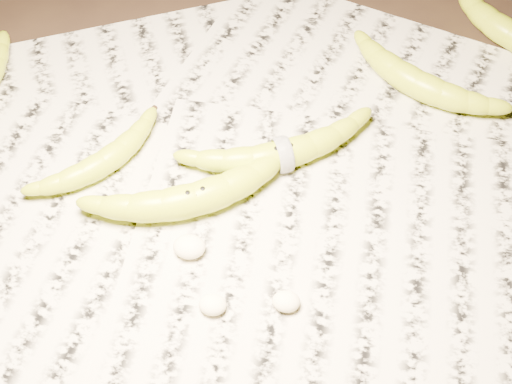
# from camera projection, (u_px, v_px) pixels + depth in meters

# --- Properties ---
(ground) EXTENTS (3.00, 3.00, 0.00)m
(ground) POSITION_uv_depth(u_px,v_px,m) (254.00, 211.00, 0.84)
(ground) COLOR black
(ground) RESTS_ON ground
(newspaper_patch) EXTENTS (0.90, 0.70, 0.01)m
(newspaper_patch) POSITION_uv_depth(u_px,v_px,m) (237.00, 180.00, 0.86)
(newspaper_patch) COLOR beige
(newspaper_patch) RESTS_ON ground
(banana_left_b) EXTENTS (0.15, 0.16, 0.03)m
(banana_left_b) POSITION_uv_depth(u_px,v_px,m) (103.00, 161.00, 0.86)
(banana_left_b) COLOR #ABC718
(banana_left_b) RESTS_ON newspaper_patch
(banana_center) EXTENTS (0.23, 0.15, 0.04)m
(banana_center) POSITION_uv_depth(u_px,v_px,m) (196.00, 197.00, 0.82)
(banana_center) COLOR #ABC718
(banana_center) RESTS_ON newspaper_patch
(banana_taped) EXTENTS (0.23, 0.14, 0.04)m
(banana_taped) POSITION_uv_depth(u_px,v_px,m) (283.00, 152.00, 0.86)
(banana_taped) COLOR #ABC718
(banana_taped) RESTS_ON newspaper_patch
(banana_upper_a) EXTENTS (0.20, 0.16, 0.04)m
(banana_upper_a) POSITION_uv_depth(u_px,v_px,m) (417.00, 81.00, 0.93)
(banana_upper_a) COLOR #ABC718
(banana_upper_a) RESTS_ON newspaper_patch
(banana_upper_b) EXTENTS (0.19, 0.16, 0.04)m
(banana_upper_b) POSITION_uv_depth(u_px,v_px,m) (511.00, 32.00, 0.98)
(banana_upper_b) COLOR #ABC718
(banana_upper_b) RESTS_ON newspaper_patch
(measuring_tape) EXTENTS (0.02, 0.04, 0.05)m
(measuring_tape) POSITION_uv_depth(u_px,v_px,m) (283.00, 152.00, 0.86)
(measuring_tape) COLOR white
(measuring_tape) RESTS_ON newspaper_patch
(flesh_chunk_a) EXTENTS (0.04, 0.03, 0.02)m
(flesh_chunk_a) POSITION_uv_depth(u_px,v_px,m) (189.00, 245.00, 0.79)
(flesh_chunk_a) COLOR #FFF8C5
(flesh_chunk_a) RESTS_ON newspaper_patch
(flesh_chunk_b) EXTENTS (0.03, 0.02, 0.02)m
(flesh_chunk_b) POSITION_uv_depth(u_px,v_px,m) (212.00, 303.00, 0.75)
(flesh_chunk_b) COLOR #FFF8C5
(flesh_chunk_b) RESTS_ON newspaper_patch
(flesh_chunk_c) EXTENTS (0.03, 0.03, 0.02)m
(flesh_chunk_c) POSITION_uv_depth(u_px,v_px,m) (286.00, 300.00, 0.76)
(flesh_chunk_c) COLOR #FFF8C5
(flesh_chunk_c) RESTS_ON newspaper_patch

